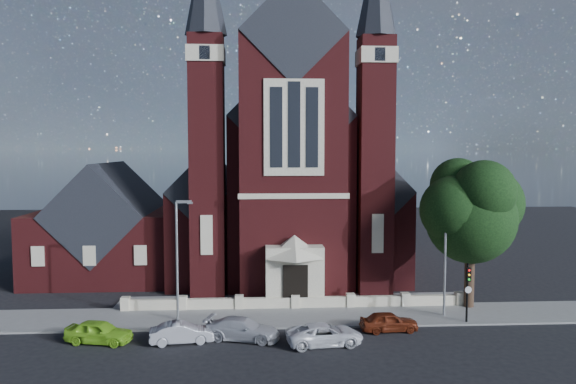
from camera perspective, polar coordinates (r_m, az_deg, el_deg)
The scene contains 15 objects.
ground at distance 49.27m, azimuth 0.04°, elevation -9.04°, with size 120.00×120.00×0.00m, color black.
pavement_strip at distance 39.16m, azimuth 0.95°, elevation -12.60°, with size 60.00×5.00×0.12m, color slate.
forecourt_paving at distance 42.99m, azimuth 0.55°, elevation -11.05°, with size 26.00×3.00×0.14m, color slate.
forecourt_wall at distance 41.07m, azimuth 0.74°, elevation -11.79°, with size 24.00×0.40×0.90m, color #B3A58E.
church at distance 55.95m, azimuth -0.43°, elevation 1.05°, with size 20.01×34.90×29.20m.
parish_hall at distance 53.06m, azimuth -17.72°, elevation -3.87°, with size 12.00×12.20×10.24m.
street_tree at distance 41.75m, azimuth 18.36°, elevation -2.00°, with size 6.40×6.60×10.70m.
street_lamp_left at distance 37.82m, azimuth -11.09°, elevation -6.12°, with size 1.16×0.22×8.09m.
street_lamp_right at distance 39.62m, azimuth 15.81°, elevation -5.73°, with size 1.16×0.22×8.09m.
traffic_signal at distance 38.89m, azimuth 17.79°, elevation -8.99°, with size 0.28×0.42×4.00m.
car_lime_van at distance 35.89m, azimuth -18.66°, elevation -13.31°, with size 1.59×3.94×1.34m, color #8CD32A.
car_silver_a at distance 34.69m, azimuth -10.76°, elevation -13.88°, with size 1.30×3.72×1.23m, color #A3A4AB.
car_silver_b at distance 34.76m, azimuth -4.63°, elevation -13.70°, with size 1.83×4.51×1.31m, color #B2B3BA.
car_white_suv at distance 33.88m, azimuth 3.74°, elevation -14.24°, with size 2.07×4.50×1.25m, color white.
car_dark_red at distance 36.71m, azimuth 10.21°, elevation -12.83°, with size 1.46×3.63×1.24m, color maroon.
Camera 1 is at (-2.78, -32.84, 11.44)m, focal length 35.00 mm.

